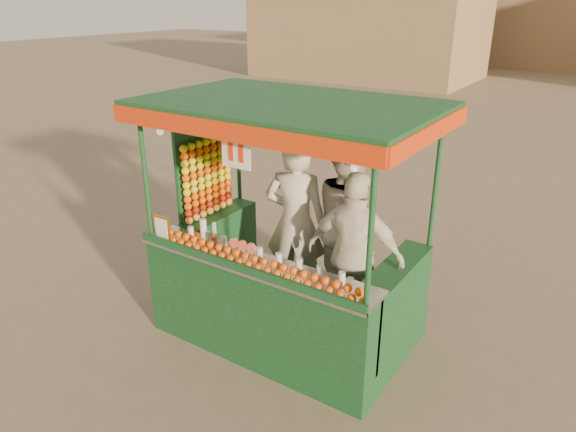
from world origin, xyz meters
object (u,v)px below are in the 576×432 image
Objects in this scene: vendor_left at (296,222)px; vendor_middle at (350,222)px; vendor_right at (355,254)px; juice_cart at (277,268)px.

vendor_left is 0.61m from vendor_middle.
vendor_right is at bearing 150.77° from vendor_left.
vendor_left is 1.11× the size of vendor_right.
juice_cart is 0.93m from vendor_right.
vendor_middle is at bearing -64.00° from vendor_right.
vendor_middle is at bearing 53.69° from juice_cart.
juice_cart is 1.52× the size of vendor_middle.
vendor_middle is 0.63m from vendor_right.
juice_cart is at bearing 71.26° from vendor_left.
vendor_left and vendor_middle have the same top height.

